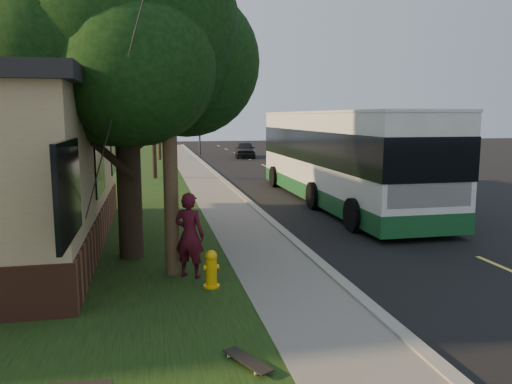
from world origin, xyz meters
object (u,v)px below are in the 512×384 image
Objects in this scene: leafy_tree at (125,36)px; traffic_signal at (199,119)px; fire_hydrant at (211,269)px; bare_tree_far at (159,134)px; bare_tree_near at (154,140)px; distant_car at (245,149)px; utility_pole at (167,52)px; skateboarder at (190,235)px; skateboard_main at (248,361)px; transit_bus at (339,155)px.

traffic_signal is (4.67, 31.35, -2.00)m from leafy_tree.
bare_tree_far is (-0.40, 30.00, 1.57)m from fire_hydrant.
bare_tree_near is 15.42m from distant_car.
utility_pole is 1.16× the size of leafy_tree.
skateboarder is (0.04, -29.28, -1.05)m from bare_tree_far.
fire_hydrant reaches higher than skateboard_main.
skateboard_main is at bearing -116.25° from transit_bus.
utility_pole is at bearing -96.58° from traffic_signal.
fire_hydrant is 0.42× the size of skateboarder.
fire_hydrant is at bearing 147.07° from skateboarder.
leafy_tree reaches higher than bare_tree_near.
bare_tree_near is at bearing -111.26° from distant_car.
traffic_signal is at bearing 48.81° from bare_tree_far.
leafy_tree is 4.79m from skateboarder.
fire_hydrant is 0.09× the size of leafy_tree.
traffic_signal is at bearing 84.79° from fire_hydrant.
bare_tree_near is at bearing -57.43° from skateboarder.
fire_hydrant is 4.37m from utility_pole.
traffic_signal is at bearing 75.96° from bare_tree_near.
bare_tree_near is at bearing 87.50° from leafy_tree.
leafy_tree is 31.76m from traffic_signal.
bare_tree_near is at bearing -104.04° from traffic_signal.
bare_tree_far is 5.44m from traffic_signal.
traffic_signal is 0.42× the size of transit_bus.
bare_tree_far is at bearing 90.86° from skateboard_main.
traffic_signal is at bearing 96.80° from transit_bus.
traffic_signal is at bearing 83.42° from utility_pole.
utility_pole is 5.11× the size of skateboarder.
fire_hydrant is 34.25m from traffic_signal.
bare_tree_near is at bearing 90.66° from utility_pole.
leafy_tree is at bearing -140.60° from transit_bus.
transit_bus is (2.99, -25.06, -1.26)m from traffic_signal.
skateboard_main is at bearing -74.05° from leafy_tree.
transit_bus is 13.65m from skateboard_main.
skateboard_main is at bearing -92.68° from distant_car.
fire_hydrant is at bearing -87.14° from bare_tree_near.
fire_hydrant is at bearing -54.62° from utility_pole.
bare_tree_near is (-0.19, 17.01, -2.48)m from utility_pole.
fire_hydrant is at bearing -89.24° from bare_tree_far.
bare_tree_far is at bearing -131.19° from traffic_signal.
transit_bus is at bearing 39.40° from leafy_tree.
bare_tree_far reaches higher than skateboard_main.
utility_pole is 29.13m from bare_tree_far.
bare_tree_near is 1.09× the size of distant_car.
leafy_tree is 30.22m from distant_car.
bare_tree_near is at bearing 127.63° from transit_bus.
fire_hydrant is 30.04m from bare_tree_far.
traffic_signal is 37.44m from skateboard_main.
bare_tree_near reaches higher than bare_tree_far.
transit_bus reaches higher than skateboard_main.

